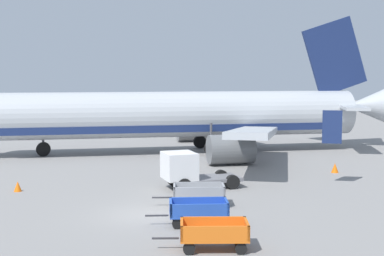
# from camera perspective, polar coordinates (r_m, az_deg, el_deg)

# --- Properties ---
(ground_plane) EXTENTS (220.00, 220.00, 0.00)m
(ground_plane) POSITION_cam_1_polar(r_m,az_deg,el_deg) (25.79, -4.49, -8.94)
(ground_plane) COLOR gray
(airplane) EXTENTS (36.47, 29.69, 11.34)m
(airplane) POSITION_cam_1_polar(r_m,az_deg,el_deg) (45.02, -0.45, 1.33)
(airplane) COLOR #B2B7BC
(airplane) RESTS_ON ground
(baggage_cart_nearest) EXTENTS (3.63, 1.83, 1.07)m
(baggage_cart_nearest) POSITION_cam_1_polar(r_m,az_deg,el_deg) (20.71, 2.27, -10.90)
(baggage_cart_nearest) COLOR orange
(baggage_cart_nearest) RESTS_ON ground
(baggage_cart_second_in_row) EXTENTS (3.63, 1.91, 1.07)m
(baggage_cart_second_in_row) POSITION_cam_1_polar(r_m,az_deg,el_deg) (23.89, 0.66, -8.62)
(baggage_cart_second_in_row) COLOR #234CB2
(baggage_cart_second_in_row) RESTS_ON ground
(baggage_cart_third_in_row) EXTENTS (3.63, 1.85, 1.07)m
(baggage_cart_third_in_row) POSITION_cam_1_polar(r_m,az_deg,el_deg) (27.16, 0.68, -6.86)
(baggage_cart_third_in_row) COLOR gray
(baggage_cart_third_in_row) RESTS_ON ground
(service_truck_beside_carts) EXTENTS (4.75, 3.75, 2.10)m
(service_truck_beside_carts) POSITION_cam_1_polar(r_m,az_deg,el_deg) (30.99, -0.47, -4.34)
(service_truck_beside_carts) COLOR slate
(service_truck_beside_carts) RESTS_ON ground
(traffic_cone_near_plane) EXTENTS (0.48, 0.48, 0.63)m
(traffic_cone_near_plane) POSITION_cam_1_polar(r_m,az_deg,el_deg) (37.33, 14.60, -4.02)
(traffic_cone_near_plane) COLOR orange
(traffic_cone_near_plane) RESTS_ON ground
(traffic_cone_mid_apron) EXTENTS (0.43, 0.43, 0.57)m
(traffic_cone_mid_apron) POSITION_cam_1_polar(r_m,az_deg,el_deg) (31.99, -17.62, -5.79)
(traffic_cone_mid_apron) COLOR orange
(traffic_cone_mid_apron) RESTS_ON ground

